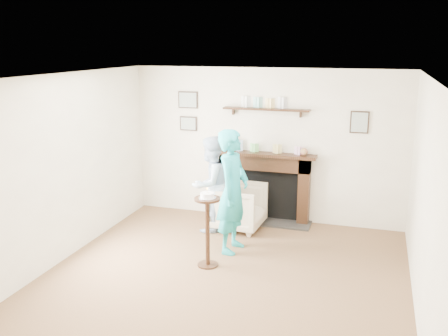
{
  "coord_description": "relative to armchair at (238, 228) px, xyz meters",
  "views": [
    {
      "loc": [
        1.71,
        -5.34,
        2.87
      ],
      "look_at": [
        -0.23,
        0.9,
        1.23
      ],
      "focal_mm": 40.0,
      "sensor_mm": 36.0,
      "label": 1
    }
  ],
  "objects": [
    {
      "name": "ground",
      "position": [
        0.3,
        -1.9,
        0.0
      ],
      "size": [
        5.0,
        5.0,
        0.0
      ],
      "primitive_type": "plane",
      "color": "brown",
      "rests_on": "ground"
    },
    {
      "name": "room_shell",
      "position": [
        0.3,
        -1.21,
        1.62
      ],
      "size": [
        4.54,
        5.02,
        2.52
      ],
      "color": "beige",
      "rests_on": "ground"
    },
    {
      "name": "armchair",
      "position": [
        0.0,
        0.0,
        0.0
      ],
      "size": [
        0.84,
        0.81,
        0.72
      ],
      "primitive_type": "imported",
      "rotation": [
        0.0,
        0.0,
        1.51
      ],
      "color": "tan",
      "rests_on": "ground"
    },
    {
      "name": "man",
      "position": [
        -0.39,
        -0.2,
        0.0
      ],
      "size": [
        0.82,
        0.9,
        1.5
      ],
      "primitive_type": "imported",
      "rotation": [
        0.0,
        0.0,
        -2.0
      ],
      "color": "#A5B5CF",
      "rests_on": "ground"
    },
    {
      "name": "pedestal_table",
      "position": [
        -0.01,
        -1.46,
        0.66
      ],
      "size": [
        0.34,
        0.34,
        1.08
      ],
      "color": "black",
      "rests_on": "ground"
    },
    {
      "name": "woman",
      "position": [
        0.16,
        -0.86,
        0.0
      ],
      "size": [
        0.47,
        0.67,
        1.75
      ],
      "primitive_type": "imported",
      "rotation": [
        0.0,
        0.0,
        1.49
      ],
      "color": "#1FB0AD",
      "rests_on": "ground"
    }
  ]
}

